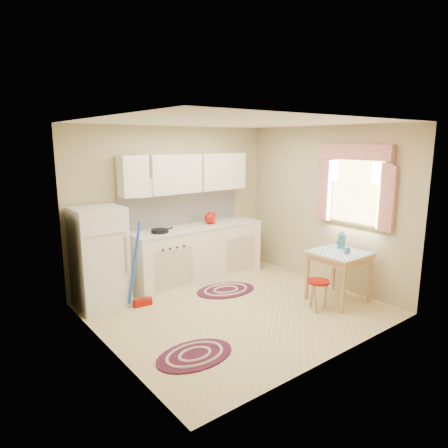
% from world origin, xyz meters
% --- Properties ---
extents(room_shell, '(3.64, 3.60, 2.52)m').
position_xyz_m(room_shell, '(0.16, 0.24, 1.60)').
color(room_shell, '#C9BA80').
rests_on(room_shell, ground).
extents(fridge, '(0.65, 0.60, 1.40)m').
position_xyz_m(fridge, '(-1.42, 1.25, 0.70)').
color(fridge, white).
rests_on(fridge, ground).
extents(broom, '(0.29, 0.15, 1.20)m').
position_xyz_m(broom, '(-0.97, 0.90, 0.60)').
color(broom, blue).
rests_on(broom, ground).
extents(base_cabinets, '(2.25, 0.60, 0.88)m').
position_xyz_m(base_cabinets, '(0.24, 1.30, 0.44)').
color(base_cabinets, white).
rests_on(base_cabinets, ground).
extents(countertop, '(2.27, 0.62, 0.04)m').
position_xyz_m(countertop, '(0.24, 1.30, 0.90)').
color(countertop, silver).
rests_on(countertop, base_cabinets).
extents(frying_pan, '(0.32, 0.32, 0.05)m').
position_xyz_m(frying_pan, '(-0.47, 1.25, 0.94)').
color(frying_pan, black).
rests_on(frying_pan, countertop).
extents(red_kettle, '(0.25, 0.24, 0.20)m').
position_xyz_m(red_kettle, '(0.48, 1.30, 1.02)').
color(red_kettle, '#960F05').
rests_on(red_kettle, countertop).
extents(red_canister, '(0.13, 0.13, 0.16)m').
position_xyz_m(red_canister, '(0.53, 1.30, 1.00)').
color(red_canister, '#960F05').
rests_on(red_canister, countertop).
extents(table, '(0.72, 0.72, 0.72)m').
position_xyz_m(table, '(1.35, -0.65, 0.36)').
color(table, tan).
rests_on(table, ground).
extents(stool, '(0.34, 0.34, 0.42)m').
position_xyz_m(stool, '(0.86, -0.69, 0.21)').
color(stool, '#960F05').
rests_on(stool, ground).
extents(coffee_pot, '(0.15, 0.14, 0.27)m').
position_xyz_m(coffee_pot, '(1.54, -0.53, 0.86)').
color(coffee_pot, teal).
rests_on(coffee_pot, table).
extents(mug, '(0.10, 0.10, 0.10)m').
position_xyz_m(mug, '(1.37, -0.75, 0.77)').
color(mug, teal).
rests_on(mug, table).
extents(rug_center, '(1.04, 0.78, 0.02)m').
position_xyz_m(rug_center, '(0.30, 0.63, 0.01)').
color(rug_center, maroon).
rests_on(rug_center, ground).
extents(rug_left, '(0.90, 0.61, 0.02)m').
position_xyz_m(rug_left, '(-1.14, -0.67, 0.01)').
color(rug_left, maroon).
rests_on(rug_left, ground).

